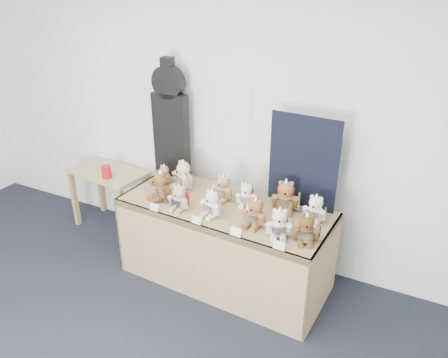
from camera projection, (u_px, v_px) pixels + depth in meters
The scene contains 22 objects.
room_shell at pixel (241, 105), 3.89m from camera, with size 6.00×6.00×6.00m.
display_table at pixel (220, 226), 3.77m from camera, with size 1.88×0.86×0.77m.
side_table at pixel (109, 181), 4.68m from camera, with size 0.87×0.55×0.69m.
guitar_case at pixel (171, 120), 4.11m from camera, with size 0.35×0.10×1.15m.
navy_board at pixel (303, 162), 3.61m from camera, with size 0.60×0.02×0.80m, color black.
red_cup at pixel (106, 172), 4.43m from camera, with size 0.10×0.10×0.13m, color red.
teddy_front_far_left at pixel (160, 187), 3.82m from camera, with size 0.24×0.25×0.30m.
teddy_front_left at pixel (179, 199), 3.67m from camera, with size 0.21×0.17×0.25m.
teddy_front_centre at pixel (212, 204), 3.57m from camera, with size 0.21×0.19×0.26m.
teddy_front_right at pixel (255, 213), 3.42m from camera, with size 0.23×0.20×0.28m.
teddy_front_far_right at pixel (279, 224), 3.29m from camera, with size 0.23×0.21×0.27m.
teddy_front_end at pixel (306, 229), 3.22m from camera, with size 0.22×0.20×0.27m.
teddy_back_left at pixel (183, 176), 4.03m from camera, with size 0.24×0.24×0.30m.
teddy_back_centre_left at pixel (223, 189), 3.82m from camera, with size 0.22×0.19×0.27m.
teddy_back_centre_right at pixel (246, 195), 3.74m from camera, with size 0.20×0.18×0.24m.
teddy_back_right at pixel (285, 197), 3.64m from camera, with size 0.26×0.24×0.31m.
teddy_back_end at pixel (315, 210), 3.49m from camera, with size 0.21×0.17×0.26m.
teddy_back_far_left at pixel (164, 175), 4.13m from camera, with size 0.17×0.15×0.21m.
entry_card_a at pixel (154, 207), 3.67m from camera, with size 0.09×0.00×0.06m, color silver.
entry_card_b at pixel (196, 220), 3.48m from camera, with size 0.09×0.00×0.06m, color silver.
entry_card_c at pixel (236, 232), 3.32m from camera, with size 0.09×0.00×0.07m, color silver.
entry_card_d at pixel (279, 245), 3.16m from camera, with size 0.09×0.00×0.06m, color silver.
Camera 1 is at (1.95, -0.97, 2.59)m, focal length 35.00 mm.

